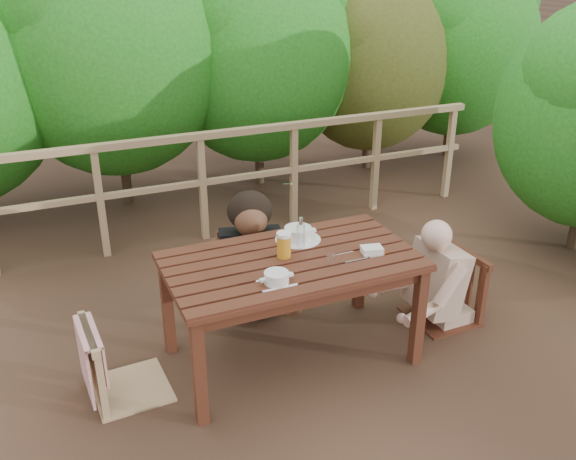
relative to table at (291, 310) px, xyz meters
name	(u,v)px	position (x,y,z in m)	size (l,w,h in m)	color
ground	(291,356)	(0.00, 0.00, -0.36)	(60.00, 60.00, 0.00)	#4D3222
table	(291,310)	(0.00, 0.00, 0.00)	(1.55, 0.87, 0.72)	#3F1D12
chair_left	(123,326)	(-1.04, 0.07, 0.11)	(0.46, 0.46, 0.93)	tan
chair_far	(249,244)	(0.01, 0.81, 0.11)	(0.46, 0.46, 0.93)	#3F1D12
chair_right	(446,261)	(1.19, 0.00, 0.11)	(0.46, 0.46, 0.93)	#3F1D12
woman	(248,212)	(0.01, 0.83, 0.36)	(0.58, 0.71, 1.43)	black
diner_right	(453,236)	(1.22, 0.00, 0.29)	(0.53, 0.65, 1.30)	tan
railing	(203,187)	(0.00, 2.00, 0.15)	(5.60, 0.10, 1.01)	tan
hedge_row	(200,11)	(0.40, 3.20, 1.54)	(6.60, 1.60, 3.80)	#226C1A
soup_near	(277,279)	(-0.20, -0.25, 0.40)	(0.24, 0.24, 0.08)	white
soup_far	(298,234)	(0.15, 0.23, 0.41)	(0.30, 0.30, 0.10)	white
beer_glass	(284,246)	(-0.03, 0.03, 0.45)	(0.09, 0.09, 0.18)	gold
bottle	(301,234)	(0.11, 0.10, 0.47)	(0.05, 0.05, 0.23)	white
tumbler	(331,260)	(0.19, -0.16, 0.39)	(0.06, 0.06, 0.07)	silver
butter_tub	(372,251)	(0.49, -0.14, 0.39)	(0.13, 0.09, 0.06)	white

